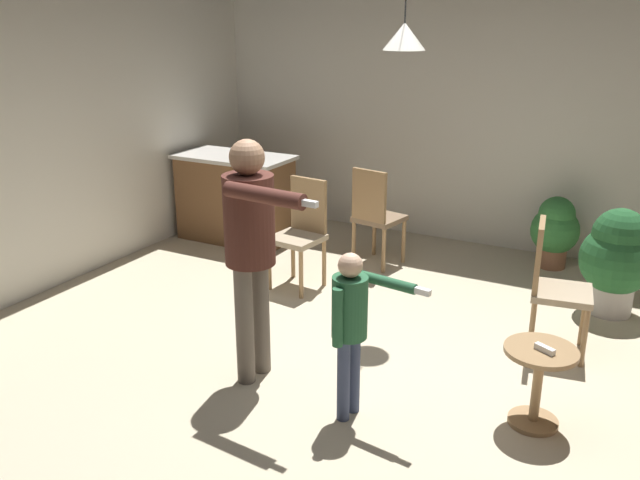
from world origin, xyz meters
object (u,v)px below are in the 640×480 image
dining_chair_by_counter (375,213)px  dining_chair_near_wall (552,283)px  side_table_by_couch (538,377)px  potted_plant_by_wall (555,229)px  person_adult (251,236)px  dining_chair_centre_back (301,229)px  potted_plant_corner (617,257)px  kitchen_counter (235,197)px  spare_remote_on_table (545,349)px  person_child (351,318)px

dining_chair_by_counter → dining_chair_near_wall: bearing=-17.7°
side_table_by_couch → dining_chair_near_wall: bearing=96.6°
potted_plant_by_wall → dining_chair_near_wall: bearing=-81.4°
person_adult → potted_plant_by_wall: size_ratio=2.32×
dining_chair_centre_back → potted_plant_by_wall: dining_chair_centre_back is taller
potted_plant_by_wall → potted_plant_corner: bearing=-54.6°
person_adult → potted_plant_corner: 3.13m
potted_plant_corner → kitchen_counter: bearing=178.2°
dining_chair_by_counter → spare_remote_on_table: size_ratio=7.69×
person_adult → potted_plant_by_wall: bearing=160.8°
person_adult → kitchen_counter: bearing=-137.5°
potted_plant_corner → spare_remote_on_table: (-0.22, -1.99, 0.03)m
kitchen_counter → dining_chair_centre_back: 1.54m
potted_plant_by_wall → dining_chair_by_counter: bearing=-153.1°
dining_chair_by_counter → potted_plant_by_wall: dining_chair_by_counter is taller
person_child → potted_plant_corner: person_child is taller
kitchen_counter → potted_plant_corner: size_ratio=1.37×
dining_chair_by_counter → dining_chair_centre_back: bearing=-105.8°
dining_chair_centre_back → dining_chair_near_wall: bearing=-179.2°
kitchen_counter → dining_chair_by_counter: (1.69, -0.04, 0.07)m
side_table_by_couch → dining_chair_near_wall: (-0.12, 1.03, 0.22)m
dining_chair_near_wall → spare_remote_on_table: dining_chair_near_wall is taller
side_table_by_couch → dining_chair_by_counter: bearing=134.0°
dining_chair_near_wall → spare_remote_on_table: size_ratio=7.69×
person_child → spare_remote_on_table: person_child is taller
person_child → dining_chair_centre_back: person_child is taller
dining_chair_by_counter → dining_chair_centre_back: size_ratio=1.00×
potted_plant_by_wall → spare_remote_on_table: (0.42, -2.87, 0.14)m
dining_chair_centre_back → potted_plant_by_wall: size_ratio=1.39×
dining_chair_centre_back → potted_plant_by_wall: 2.53m
side_table_by_couch → potted_plant_by_wall: size_ratio=0.72×
kitchen_counter → dining_chair_near_wall: bearing=-16.5°
person_child → potted_plant_by_wall: 3.37m
side_table_by_couch → person_child: size_ratio=0.48×
person_adult → potted_plant_corner: person_adult is taller
person_adult → dining_chair_near_wall: bearing=133.6°
potted_plant_corner → person_adult: bearing=-132.2°
side_table_by_couch → potted_plant_by_wall: bearing=97.9°
dining_chair_near_wall → person_child: bearing=-40.6°
dining_chair_centre_back → potted_plant_corner: bearing=-158.3°
side_table_by_couch → dining_chair_near_wall: dining_chair_near_wall is taller
potted_plant_by_wall → kitchen_counter: bearing=-166.9°
person_adult → spare_remote_on_table: (1.86, 0.30, -0.50)m
potted_plant_corner → dining_chair_centre_back: bearing=-165.1°
person_adult → potted_plant_by_wall: (1.44, 3.17, -0.64)m
kitchen_counter → dining_chair_near_wall: dining_chair_near_wall is taller
dining_chair_centre_back → person_child: bearing=134.3°
dining_chair_by_counter → dining_chair_near_wall: size_ratio=1.00×
person_adult → dining_chair_by_counter: size_ratio=1.67×
person_child → potted_plant_corner: size_ratio=1.19×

